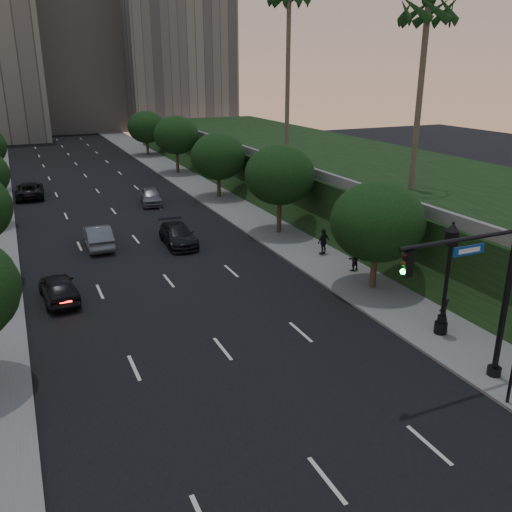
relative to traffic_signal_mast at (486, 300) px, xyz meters
name	(u,v)px	position (x,y,z in m)	size (l,w,h in m)	color
ground	(270,410)	(-8.18, 1.77, -3.67)	(160.00, 160.00, 0.00)	black
road_surface	(118,217)	(-8.18, 31.77, -3.66)	(16.00, 140.00, 0.02)	black
sidewalk_right	(230,204)	(2.07, 31.77, -3.60)	(4.50, 140.00, 0.15)	slate
embankment	(351,177)	(13.82, 29.77, -1.67)	(18.00, 90.00, 4.00)	black
parapet_wall	(272,159)	(5.32, 29.77, 0.68)	(0.35, 90.00, 0.70)	slate
office_block_mid	(74,61)	(-2.18, 103.77, 9.33)	(22.00, 18.00, 26.00)	#A29E94
office_block_right	(170,35)	(15.82, 97.77, 14.33)	(20.00, 22.00, 36.00)	gray
tree_right_a	(377,222)	(2.12, 9.77, 0.35)	(5.20, 5.20, 6.24)	#38281C
tree_right_b	(280,175)	(2.12, 21.77, 0.84)	(5.20, 5.20, 6.74)	#38281C
tree_right_c	(218,156)	(2.12, 34.77, 0.35)	(5.20, 5.20, 6.24)	#38281C
tree_right_d	(176,135)	(2.12, 48.77, 0.84)	(5.20, 5.20, 6.74)	#38281C
tree_right_e	(146,127)	(2.12, 63.77, 0.35)	(5.20, 5.20, 6.24)	#38281C
palm_mid	(428,11)	(9.32, 15.77, 11.64)	(3.20, 3.20, 13.00)	#4C4233
traffic_signal_mast	(486,300)	(0.00, 0.00, 0.00)	(5.68, 0.56, 7.00)	black
street_lamp	(446,284)	(1.68, 3.77, -1.04)	(0.64, 0.64, 5.62)	black
sedan_near_left	(59,288)	(-14.34, 15.43, -2.92)	(1.77, 4.40, 1.50)	black
sedan_mid_left	(98,236)	(-10.94, 24.09, -2.88)	(1.68, 4.83, 1.59)	#5A5D62
sedan_far_left	(29,190)	(-14.60, 42.44, -2.91)	(2.53, 5.48, 1.52)	black
sedan_near_right	(178,235)	(-5.66, 22.26, -2.95)	(2.03, 5.00, 1.45)	black
sedan_far_right	(151,196)	(-4.49, 34.99, -2.90)	(1.81, 4.51, 1.54)	slate
pedestrian_a	(443,313)	(2.00, 4.04, -2.69)	(0.61, 0.40, 1.67)	black
pedestrian_b	(353,259)	(2.61, 12.52, -2.76)	(0.74, 0.58, 1.52)	black
pedestrian_c	(324,241)	(2.51, 15.90, -2.63)	(1.04, 0.43, 1.78)	black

